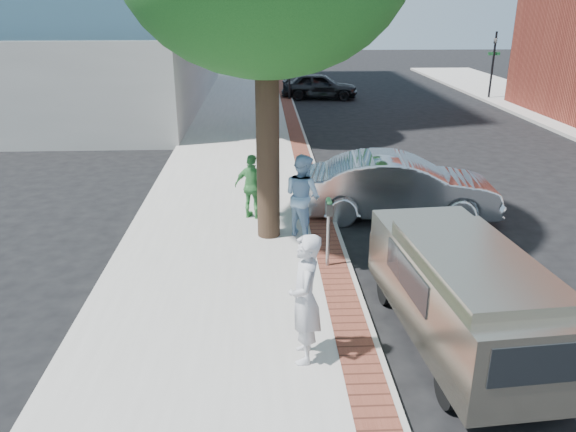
{
  "coord_description": "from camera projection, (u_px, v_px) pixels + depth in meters",
  "views": [
    {
      "loc": [
        -0.74,
        -10.29,
        5.24
      ],
      "look_at": [
        -0.23,
        0.35,
        1.2
      ],
      "focal_mm": 35.0,
      "sensor_mm": 36.0,
      "label": 1
    }
  ],
  "objects": [
    {
      "name": "ground",
      "position": [
        300.0,
        277.0,
        11.5
      ],
      "size": [
        120.0,
        120.0,
        0.0
      ],
      "primitive_type": "plane",
      "color": "black",
      "rests_on": "ground"
    },
    {
      "name": "person_officer",
      "position": [
        303.0,
        196.0,
        12.87
      ],
      "size": [
        1.16,
        1.2,
        1.94
      ],
      "primitive_type": "imported",
      "rotation": [
        0.0,
        0.0,
        2.24
      ],
      "color": "#8CB4D9",
      "rests_on": "sidewalk"
    },
    {
      "name": "signal_far",
      "position": [
        493.0,
        60.0,
        31.82
      ],
      "size": [
        0.7,
        0.15,
        3.8
      ],
      "color": "black",
      "rests_on": "ground"
    },
    {
      "name": "van",
      "position": [
        459.0,
        288.0,
        9.07
      ],
      "size": [
        2.16,
        4.77,
        1.71
      ],
      "rotation": [
        0.0,
        0.0,
        0.09
      ],
      "color": "gray",
      "rests_on": "ground"
    },
    {
      "name": "office_base",
      "position": [
        37.0,
        67.0,
        30.76
      ],
      "size": [
        18.2,
        22.2,
        4.0
      ],
      "primitive_type": "cube",
      "color": "gray",
      "rests_on": "ground"
    },
    {
      "name": "person_gray",
      "position": [
        305.0,
        299.0,
        8.27
      ],
      "size": [
        0.53,
        0.77,
        2.03
      ],
      "primitive_type": "imported",
      "rotation": [
        0.0,
        0.0,
        -1.62
      ],
      "color": "#BBBAC0",
      "rests_on": "sidewalk"
    },
    {
      "name": "tree_far",
      "position": [
        265.0,
        2.0,
        20.81
      ],
      "size": [
        4.8,
        4.8,
        7.14
      ],
      "color": "black",
      "rests_on": "sidewalk"
    },
    {
      "name": "sedan_silver",
      "position": [
        400.0,
        187.0,
        14.46
      ],
      "size": [
        5.11,
        2.18,
        1.64
      ],
      "primitive_type": "imported",
      "rotation": [
        0.0,
        0.0,
        1.48
      ],
      "color": "silver",
      "rests_on": "ground"
    },
    {
      "name": "curb",
      "position": [
        315.0,
        167.0,
        19.0
      ],
      "size": [
        0.1,
        60.0,
        0.15
      ],
      "primitive_type": "cube",
      "color": "gray",
      "rests_on": "ground"
    },
    {
      "name": "sidewalk",
      "position": [
        239.0,
        168.0,
        18.88
      ],
      "size": [
        5.0,
        60.0,
        0.15
      ],
      "primitive_type": "cube",
      "color": "#9E9991",
      "rests_on": "ground"
    },
    {
      "name": "parking_meter",
      "position": [
        329.0,
        218.0,
        11.27
      ],
      "size": [
        0.12,
        0.32,
        1.47
      ],
      "color": "gray",
      "rests_on": "sidewalk"
    },
    {
      "name": "bg_car",
      "position": [
        320.0,
        86.0,
        32.72
      ],
      "size": [
        4.58,
        2.29,
        1.5
      ],
      "primitive_type": "imported",
      "rotation": [
        0.0,
        0.0,
        1.45
      ],
      "color": "black",
      "rests_on": "ground"
    },
    {
      "name": "person_green",
      "position": [
        253.0,
        187.0,
        13.99
      ],
      "size": [
        1.04,
        0.74,
        1.63
      ],
      "primitive_type": "imported",
      "rotation": [
        0.0,
        0.0,
        2.74
      ],
      "color": "#469A4F",
      "rests_on": "sidewalk"
    },
    {
      "name": "brick_strip",
      "position": [
        304.0,
        164.0,
        18.95
      ],
      "size": [
        0.6,
        60.0,
        0.01
      ],
      "primitive_type": "cube",
      "color": "brown",
      "rests_on": "sidewalk"
    },
    {
      "name": "signal_near",
      "position": [
        289.0,
        61.0,
        31.29
      ],
      "size": [
        0.7,
        0.15,
        3.8
      ],
      "color": "black",
      "rests_on": "ground"
    }
  ]
}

